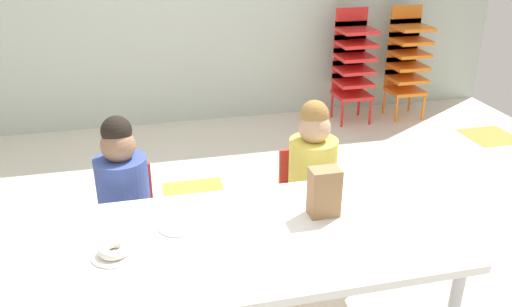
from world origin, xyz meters
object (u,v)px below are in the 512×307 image
(seated_child_near_camera, at_px, (123,186))
(donut_powdered_on_plate, at_px, (114,249))
(paper_plate_near_edge, at_px, (115,254))
(craft_table, at_px, (243,246))
(kid_chair_red_stack, at_px, (353,60))
(seated_child_middle_seat, at_px, (312,166))
(paper_bag_brown, at_px, (324,192))
(paper_plate_center_table, at_px, (179,225))
(kid_chair_orange_stack, at_px, (407,57))

(seated_child_near_camera, distance_m, donut_powdered_on_plate, 0.66)
(seated_child_near_camera, bearing_deg, paper_plate_near_edge, -92.63)
(craft_table, relative_size, seated_child_near_camera, 1.89)
(kid_chair_red_stack, bearing_deg, paper_plate_near_edge, -128.62)
(seated_child_middle_seat, height_order, paper_bag_brown, seated_child_middle_seat)
(paper_plate_center_table, bearing_deg, kid_chair_orange_stack, 46.11)
(kid_chair_orange_stack, height_order, paper_plate_center_table, kid_chair_orange_stack)
(paper_plate_near_edge, xyz_separation_m, donut_powdered_on_plate, (0.00, 0.00, 0.02))
(paper_plate_near_edge, bearing_deg, seated_child_middle_seat, 32.32)
(seated_child_middle_seat, distance_m, kid_chair_red_stack, 2.26)
(kid_chair_red_stack, height_order, donut_powdered_on_plate, kid_chair_red_stack)
(paper_bag_brown, bearing_deg, paper_plate_center_table, 175.67)
(craft_table, xyz_separation_m, seated_child_near_camera, (-0.48, 0.64, 0.01))
(seated_child_middle_seat, bearing_deg, paper_bag_brown, -104.37)
(donut_powdered_on_plate, bearing_deg, kid_chair_orange_stack, 44.83)
(craft_table, height_order, paper_bag_brown, paper_bag_brown)
(seated_child_middle_seat, relative_size, kid_chair_red_stack, 0.88)
(kid_chair_red_stack, bearing_deg, kid_chair_orange_stack, 0.00)
(kid_chair_red_stack, bearing_deg, craft_table, -121.35)
(seated_child_middle_seat, xyz_separation_m, kid_chair_red_stack, (1.08, 1.99, 0.02))
(seated_child_near_camera, relative_size, donut_powdered_on_plate, 7.36)
(paper_bag_brown, height_order, donut_powdered_on_plate, paper_bag_brown)
(seated_child_middle_seat, distance_m, kid_chair_orange_stack, 2.56)
(craft_table, height_order, seated_child_near_camera, seated_child_near_camera)
(seated_child_middle_seat, relative_size, paper_plate_center_table, 5.10)
(paper_plate_center_table, bearing_deg, donut_powdered_on_plate, -149.94)
(kid_chair_orange_stack, bearing_deg, donut_powdered_on_plate, -135.17)
(kid_chair_orange_stack, xyz_separation_m, paper_bag_brown, (-1.76, -2.53, 0.12))
(kid_chair_red_stack, height_order, paper_plate_center_table, kid_chair_red_stack)
(kid_chair_red_stack, height_order, kid_chair_orange_stack, same)
(seated_child_near_camera, distance_m, paper_plate_center_table, 0.55)
(seated_child_near_camera, bearing_deg, donut_powdered_on_plate, -92.63)
(craft_table, relative_size, kid_chair_orange_stack, 1.67)
(craft_table, xyz_separation_m, paper_plate_near_edge, (-0.51, -0.01, 0.05))
(craft_table, height_order, donut_powdered_on_plate, donut_powdered_on_plate)
(seated_child_middle_seat, bearing_deg, kid_chair_orange_stack, 50.73)
(craft_table, xyz_separation_m, seated_child_middle_seat, (0.52, 0.64, 0.01))
(craft_table, distance_m, paper_plate_near_edge, 0.51)
(seated_child_middle_seat, height_order, kid_chair_red_stack, kid_chair_red_stack)
(kid_chair_orange_stack, distance_m, donut_powdered_on_plate, 3.74)
(craft_table, bearing_deg, seated_child_near_camera, 126.84)
(kid_chair_red_stack, height_order, paper_bag_brown, kid_chair_red_stack)
(seated_child_middle_seat, height_order, paper_plate_center_table, seated_child_middle_seat)
(paper_plate_near_edge, bearing_deg, paper_bag_brown, 6.65)
(craft_table, height_order, kid_chair_orange_stack, kid_chair_orange_stack)
(seated_child_middle_seat, distance_m, paper_bag_brown, 0.58)
(donut_powdered_on_plate, bearing_deg, craft_table, 1.48)
(kid_chair_red_stack, bearing_deg, donut_powdered_on_plate, -128.62)
(seated_child_near_camera, relative_size, kid_chair_orange_stack, 0.88)
(seated_child_near_camera, xyz_separation_m, kid_chair_red_stack, (2.08, 1.99, 0.02))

